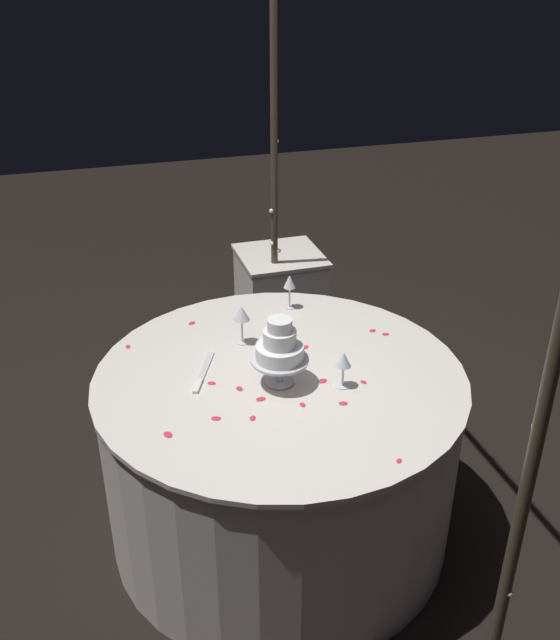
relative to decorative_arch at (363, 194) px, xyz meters
The scene contains 27 objects.
ground_plane 1.51m from the decorative_arch, 89.78° to the right, with size 12.00×12.00×0.00m, color black.
decorative_arch is the anchor object (origin of this frame).
main_table 1.13m from the decorative_arch, 89.78° to the right, with size 1.46×1.46×0.78m.
side_table 1.63m from the decorative_arch, behind, with size 0.45×0.45×0.76m.
tiered_cake 0.63m from the decorative_arch, 79.46° to the right, with size 0.22×0.22×0.27m.
wine_glass_0 0.79m from the decorative_arch, 169.56° to the right, with size 0.06×0.06×0.16m.
wine_glass_1 0.74m from the decorative_arch, 126.16° to the right, with size 0.07×0.07×0.17m.
wine_glass_2 0.62m from the decorative_arch, 34.88° to the right, with size 0.06×0.06×0.15m.
cake_knife 0.92m from the decorative_arch, 97.50° to the right, with size 0.28×0.14×0.01m.
rose_petal_0 0.77m from the decorative_arch, 127.49° to the right, with size 0.03×0.02×0.00m, color #E02D47.
rose_petal_1 0.85m from the decorative_arch, 83.15° to the right, with size 0.03×0.02×0.00m, color #E02D47.
rose_petal_2 0.76m from the decorative_arch, 29.07° to the right, with size 0.03×0.02×0.00m, color #E02D47.
rose_petal_3 0.90m from the decorative_arch, 90.98° to the right, with size 0.03×0.02×0.00m, color #E02D47.
rose_petal_4 0.93m from the decorative_arch, ahead, with size 0.02×0.02×0.00m, color #E02D47.
rose_petal_5 0.75m from the decorative_arch, 127.40° to the left, with size 0.03×0.02×0.00m, color #E02D47.
rose_petal_6 1.16m from the decorative_arch, 114.22° to the right, with size 0.03×0.02×0.00m, color #E02D47.
rose_petal_7 0.83m from the decorative_arch, 70.93° to the right, with size 0.04×0.03×0.00m, color #E02D47.
rose_petal_8 0.75m from the decorative_arch, 139.98° to the left, with size 0.03×0.02×0.00m, color #E02D47.
rose_petal_9 0.79m from the decorative_arch, 51.98° to the right, with size 0.03×0.02×0.00m, color #E02D47.
rose_petal_10 0.88m from the decorative_arch, 62.50° to the right, with size 0.03×0.02×0.00m, color #E02D47.
rose_petal_11 0.72m from the decorative_arch, 59.37° to the right, with size 0.04×0.03×0.00m, color #E02D47.
rose_petal_12 0.95m from the decorative_arch, 70.45° to the right, with size 0.04×0.02×0.00m, color #E02D47.
rose_petal_13 0.73m from the decorative_arch, 110.98° to the right, with size 0.04×0.03×0.00m, color #E02D47.
rose_petal_14 1.03m from the decorative_arch, 132.32° to the right, with size 0.03×0.02×0.00m, color #E02D47.
rose_petal_15 1.08m from the decorative_arch, 71.74° to the right, with size 0.04×0.03×0.00m, color #E02D47.
rose_petal_16 0.71m from the decorative_arch, ahead, with size 0.03×0.02×0.00m, color #E02D47.
rose_petal_17 0.73m from the decorative_arch, 138.09° to the right, with size 0.03×0.02×0.00m, color #E02D47.
Camera 1 is at (2.22, -0.68, 2.26)m, focal length 39.48 mm.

